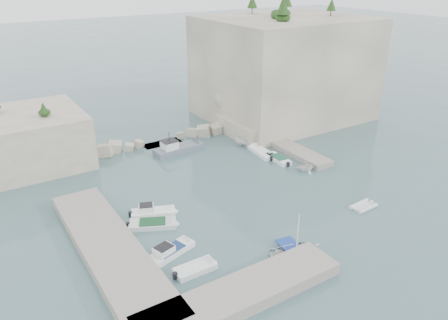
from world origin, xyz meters
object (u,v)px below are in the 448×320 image
motorboat_c (153,226)px  motorboat_d (171,255)px  tender_east_d (249,145)px  tender_east_b (278,161)px  rowboat (296,256)px  tender_east_c (262,154)px  motorboat_b (153,215)px  motorboat_e (195,271)px  inflatable_dinghy (363,208)px  tender_east_a (305,171)px  work_boat (179,152)px

motorboat_c → motorboat_d: size_ratio=0.95×
motorboat_d → tender_east_d: 28.62m
motorboat_c → tender_east_b: bearing=41.7°
motorboat_d → rowboat: bearing=-49.9°
tender_east_c → tender_east_d: size_ratio=1.29×
motorboat_b → motorboat_e: bearing=-72.6°
motorboat_c → inflatable_dinghy: size_ratio=1.62×
tender_east_a → tender_east_b: 4.50m
rowboat → tender_east_c: bearing=-22.6°
motorboat_b → tender_east_d: (20.37, 10.91, 0.00)m
motorboat_b → tender_east_c: 21.23m
motorboat_c → work_boat: size_ratio=0.66×
motorboat_d → tender_east_b: size_ratio=1.20×
motorboat_b → tender_east_b: motorboat_b is taller
rowboat → work_boat: size_ratio=0.65×
inflatable_dinghy → tender_east_a: bearing=80.7°
tender_east_a → tender_east_c: 7.72m
motorboat_e → motorboat_d: 3.45m
tender_east_b → tender_east_d: 6.97m
motorboat_c → tender_east_a: bearing=30.2°
motorboat_c → inflatable_dinghy: 23.26m
tender_east_b → tender_east_a: bearing=-163.1°
motorboat_e → tender_east_d: 30.33m
tender_east_a → tender_east_b: bearing=32.6°
tender_east_d → work_boat: 10.62m
motorboat_e → motorboat_d: (-0.79, 3.36, 0.00)m
motorboat_b → work_boat: (10.30, 14.26, 0.00)m
rowboat → motorboat_e: bearing=77.7°
motorboat_e → rowboat: 9.54m
motorboat_d → inflatable_dinghy: size_ratio=1.69×
motorboat_e → tender_east_c: (20.78, 17.95, 0.00)m
motorboat_d → inflatable_dinghy: bearing=-26.1°
motorboat_b → rowboat: motorboat_b is taller
motorboat_d → tender_east_a: size_ratio=1.93×
motorboat_c → rowboat: 14.98m
motorboat_b → motorboat_d: size_ratio=0.93×
tender_east_b → rowboat: bearing=149.0°
motorboat_e → work_boat: 27.42m
motorboat_b → tender_east_d: bearing=49.7°
motorboat_c → tender_east_a: (22.55, 1.67, 0.00)m
tender_east_d → work_boat: size_ratio=0.55×
rowboat → inflatable_dinghy: (12.19, 2.76, 0.00)m
tender_east_b → motorboat_d: bearing=120.8°
work_boat → tender_east_c: bearing=-40.4°
motorboat_d → inflatable_dinghy: (22.00, -3.68, 0.00)m
tender_east_b → tender_east_d: (-0.14, 6.97, 0.00)m
rowboat → work_boat: bearing=2.4°
tender_east_a → tender_east_c: size_ratio=0.51×
tender_east_c → motorboat_e: bearing=136.9°
tender_east_c → tender_east_d: 3.80m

